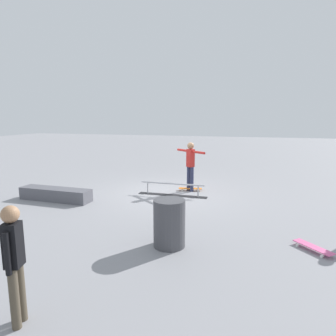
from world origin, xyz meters
name	(u,v)px	position (x,y,z in m)	size (l,w,h in m)	color
ground_plane	(167,193)	(0.00, 0.00, 0.00)	(60.00, 60.00, 0.00)	gray
grind_rail	(172,190)	(-0.24, 0.20, 0.18)	(2.31, 0.24, 0.42)	black
skate_ledge	(56,194)	(3.08, 1.78, 0.19)	(2.32, 0.52, 0.38)	#595960
skater_main	(190,163)	(-0.67, -0.55, 0.99)	(1.15, 0.88, 1.70)	#2D3351
skateboard_main	(190,189)	(-0.67, -0.59, 0.07)	(0.82, 0.36, 0.09)	orange
bystander_black_shirt	(14,259)	(-0.07, 6.70, 0.87)	(0.23, 0.35, 1.54)	brown
loose_skateboard_pink	(313,247)	(-3.96, 3.40, 0.07)	(0.69, 0.72, 0.09)	#E05993
trash_bin	(169,223)	(-1.23, 3.97, 0.48)	(0.63, 0.63, 0.96)	#47474C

